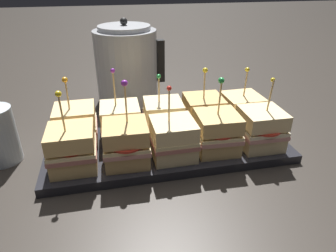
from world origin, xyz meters
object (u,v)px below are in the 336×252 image
sandwich_front_center (173,139)px  sandwich_back_center (162,117)px  sandwich_front_right (217,132)px  sandwich_back_far_right (241,111)px  serving_platter (168,147)px  sandwich_front_far_right (261,129)px  sandwich_front_far_left (72,148)px  sandwich_front_left (126,143)px  kettle_steel (127,65)px  sandwich_back_right (203,114)px  sandwich_back_far_left (76,125)px  sandwich_back_left (121,122)px

sandwich_front_center → sandwich_back_center: size_ratio=1.07×
sandwich_front_right → sandwich_back_far_right: bearing=43.8°
serving_platter → sandwich_front_far_right: size_ratio=3.39×
sandwich_front_far_left → sandwich_back_center: (0.18, 0.09, -0.00)m
sandwich_front_left → kettle_steel: (0.04, 0.35, 0.05)m
serving_platter → kettle_steel: size_ratio=2.15×
sandwich_front_center → sandwich_front_right: (0.09, 0.00, 0.00)m
sandwich_back_right → sandwich_front_left: bearing=-152.7°
serving_platter → sandwich_front_far_left: bearing=-166.3°
serving_platter → kettle_steel: (-0.05, 0.31, 0.10)m
serving_platter → sandwich_front_far_left: (-0.19, -0.05, 0.05)m
kettle_steel → sandwich_back_far_right: bearing=-47.9°
sandwich_back_center → sandwich_back_far_right: sandwich_back_far_right is taller
sandwich_front_far_left → sandwich_back_far_left: (0.00, 0.09, 0.00)m
sandwich_back_left → sandwich_back_far_right: 0.28m
sandwich_front_left → sandwich_back_left: 0.10m
sandwich_front_far_right → sandwich_back_right: (-0.09, 0.09, 0.00)m
sandwich_back_center → sandwich_front_far_right: bearing=-27.6°
serving_platter → sandwich_back_far_right: size_ratio=3.55×
sandwich_front_right → sandwich_back_left: size_ratio=1.00×
sandwich_back_far_right → sandwich_front_far_left: bearing=-166.1°
sandwich_back_far_right → serving_platter: bearing=-166.0°
sandwich_front_far_left → sandwich_front_left: 0.10m
serving_platter → sandwich_back_far_left: size_ratio=3.44×
sandwich_front_right → sandwich_back_center: (-0.09, 0.09, -0.00)m
sandwich_back_left → kettle_steel: kettle_steel is taller
sandwich_back_center → sandwich_back_far_right: bearing=-1.1°
sandwich_back_far_left → sandwich_back_right: sandwich_back_right is taller
kettle_steel → serving_platter: bearing=-80.1°
sandwich_front_far_left → sandwich_back_right: 0.29m
sandwich_back_far_left → sandwich_back_left: 0.09m
sandwich_front_left → kettle_steel: size_ratio=0.69×
sandwich_back_right → sandwich_front_center: bearing=-134.4°
sandwich_back_left → sandwich_front_center: bearing=-45.4°
sandwich_back_far_left → sandwich_back_center: size_ratio=1.07×
sandwich_back_left → sandwich_front_far_left: bearing=-135.1°
sandwich_front_far_left → sandwich_back_left: (0.09, 0.09, -0.00)m
sandwich_front_center → sandwich_back_far_left: same height
sandwich_front_far_right → sandwich_back_left: sandwich_back_left is taller
sandwich_front_far_left → sandwich_front_left: size_ratio=0.96×
sandwich_front_far_left → sandwich_back_right: (0.28, 0.09, -0.00)m
kettle_steel → sandwich_front_center: bearing=-81.4°
sandwich_front_center → sandwich_front_right: 0.09m
sandwich_front_far_right → sandwich_back_far_right: 0.09m
sandwich_front_far_left → sandwich_back_left: same height
sandwich_front_right → sandwich_back_right: (0.00, 0.09, -0.00)m
sandwich_front_far_left → sandwich_back_far_left: 0.09m
kettle_steel → sandwich_front_left: bearing=-95.9°
serving_platter → sandwich_front_right: size_ratio=3.26×
sandwich_front_center → sandwich_front_far_right: sandwich_front_far_right is taller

